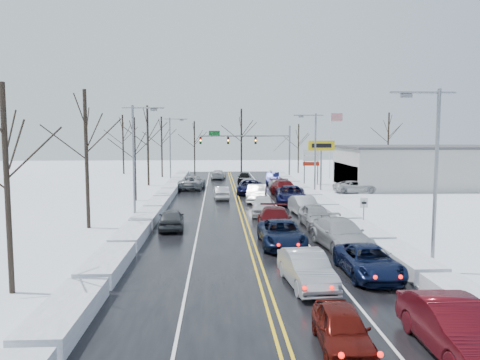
{
  "coord_description": "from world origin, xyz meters",
  "views": [
    {
      "loc": [
        -2.11,
        -40.09,
        6.87
      ],
      "look_at": [
        0.03,
        3.6,
        2.5
      ],
      "focal_mm": 35.0,
      "sensor_mm": 36.0,
      "label": 1
    }
  ],
  "objects": [
    {
      "name": "parked_car_1",
      "position": [
        17.06,
        15.37,
        0.0
      ],
      "size": [
        2.28,
        5.45,
        1.57
      ],
      "primitive_type": "imported",
      "rotation": [
        0.0,
        0.0,
        -0.01
      ],
      "color": "black",
      "rests_on": "ground"
    },
    {
      "name": "tree_left_d",
      "position": [
        -11.2,
        22.0,
        7.33
      ],
      "size": [
        4.2,
        4.2,
        10.5
      ],
      "color": "#2D231C",
      "rests_on": "ground"
    },
    {
      "name": "queued_car_7",
      "position": [
        1.63,
        15.92,
        0.0
      ],
      "size": [
        2.1,
        4.71,
        1.34
      ],
      "primitive_type": "imported",
      "rotation": [
        0.0,
        0.0,
        0.05
      ],
      "color": "#A4A7AC",
      "rests_on": "ground"
    },
    {
      "name": "queued_car_17",
      "position": [
        5.38,
        22.37,
        0.0
      ],
      "size": [
        2.38,
        5.12,
        1.62
      ],
      "primitive_type": "imported",
      "rotation": [
        0.0,
        0.0,
        -0.14
      ],
      "color": "black",
      "rests_on": "ground"
    },
    {
      "name": "parked_car_2",
      "position": [
        15.07,
        20.63,
        0.0
      ],
      "size": [
        2.23,
        5.08,
        1.7
      ],
      "primitive_type": "imported",
      "rotation": [
        0.0,
        0.0,
        3.1
      ],
      "color": "silver",
      "rests_on": "ground"
    },
    {
      "name": "queued_car_6",
      "position": [
        1.58,
        12.58,
        0.0
      ],
      "size": [
        3.33,
        5.97,
        1.58
      ],
      "primitive_type": "imported",
      "rotation": [
        0.0,
        0.0,
        -0.13
      ],
      "color": "black",
      "rests_on": "ground"
    },
    {
      "name": "tree_left_b",
      "position": [
        -11.5,
        -6.0,
        6.99
      ],
      "size": [
        4.0,
        4.0,
        10.0
      ],
      "color": "#2D231C",
      "rests_on": "ground"
    },
    {
      "name": "queued_car_5",
      "position": [
        1.86,
        6.48,
        0.0
      ],
      "size": [
        2.5,
        5.39,
        1.71
      ],
      "primitive_type": "imported",
      "rotation": [
        0.0,
        0.0,
        -0.14
      ],
      "color": "silver",
      "rests_on": "ground"
    },
    {
      "name": "queued_car_1",
      "position": [
        1.88,
        -19.74,
        0.0
      ],
      "size": [
        2.11,
        4.95,
        1.59
      ],
      "primitive_type": "imported",
      "rotation": [
        0.0,
        0.0,
        0.09
      ],
      "color": "#9EA0A5",
      "rests_on": "ground"
    },
    {
      "name": "queued_car_16",
      "position": [
        5.14,
        16.5,
        0.0
      ],
      "size": [
        1.72,
        4.1,
        1.39
      ],
      "primitive_type": "imported",
      "rotation": [
        0.0,
        0.0,
        0.02
      ],
      "color": "silver",
      "rests_on": "ground"
    },
    {
      "name": "queued_car_15",
      "position": [
        5.24,
        10.48,
        0.0
      ],
      "size": [
        2.85,
        6.08,
        1.72
      ],
      "primitive_type": "imported",
      "rotation": [
        0.0,
        0.0,
        0.08
      ],
      "color": "#4F0A0D",
      "rests_on": "ground"
    },
    {
      "name": "streetlight_nw",
      "position": [
        -8.3,
        24.0,
        5.31
      ],
      "size": [
        3.2,
        0.25,
        9.0
      ],
      "color": "slate",
      "rests_on": "ground"
    },
    {
      "name": "parked_car_0",
      "position": [
        13.9,
        12.99,
        0.0
      ],
      "size": [
        5.18,
        2.55,
        1.41
      ],
      "primitive_type": "imported",
      "rotation": [
        0.0,
        0.0,
        1.61
      ],
      "color": "#B8B8BA",
      "rests_on": "ground"
    },
    {
      "name": "traffic_signal_mast",
      "position": [
        3.45,
        27.99,
        5.48
      ],
      "size": [
        13.28,
        0.39,
        8.0
      ],
      "color": "slate",
      "rests_on": "ground"
    },
    {
      "name": "queued_car_14",
      "position": [
        5.12,
        5.05,
        0.0
      ],
      "size": [
        3.52,
        6.48,
        1.72
      ],
      "primitive_type": "imported",
      "rotation": [
        0.0,
        0.0,
        -0.11
      ],
      "color": "black",
      "rests_on": "ground"
    },
    {
      "name": "oncoming_car_2",
      "position": [
        -1.94,
        30.36,
        0.0
      ],
      "size": [
        2.52,
        5.0,
        1.39
      ],
      "primitive_type": "imported",
      "rotation": [
        0.0,
        0.0,
        3.02
      ],
      "color": "silver",
      "rests_on": "ground"
    },
    {
      "name": "flagpole",
      "position": [
        15.17,
        30.0,
        5.93
      ],
      "size": [
        1.87,
        1.2,
        10.0
      ],
      "color": "silver",
      "rests_on": "ground"
    },
    {
      "name": "speed_limit_sign",
      "position": [
        8.2,
        -8.0,
        1.63
      ],
      "size": [
        0.55,
        0.09,
        2.35
      ],
      "color": "slate",
      "rests_on": "ground"
    },
    {
      "name": "tree_far_b",
      "position": [
        -6.0,
        41.0,
        6.29
      ],
      "size": [
        3.6,
        3.6,
        9.0
      ],
      "color": "#2D231C",
      "rests_on": "ground"
    },
    {
      "name": "snow_bank_right",
      "position": [
        7.6,
        2.0,
        0.0
      ],
      "size": [
        1.73,
        72.0,
        0.78
      ],
      "primitive_type": "cube",
      "color": "silver",
      "rests_on": "ground"
    },
    {
      "name": "road_surface",
      "position": [
        0.0,
        2.0,
        0.01
      ],
      "size": [
        14.0,
        84.0,
        0.01
      ],
      "primitive_type": "cube",
      "color": "black",
      "rests_on": "ground"
    },
    {
      "name": "queued_car_4",
      "position": [
        1.75,
        -1.33,
        0.0
      ],
      "size": [
        2.4,
        4.97,
        1.64
      ],
      "primitive_type": "imported",
      "rotation": [
        0.0,
        0.0,
        -0.1
      ],
      "color": "silver",
      "rests_on": "ground"
    },
    {
      "name": "queued_car_13",
      "position": [
        5.19,
        -1.57,
        0.0
      ],
      "size": [
        2.14,
        4.97,
        1.59
      ],
      "primitive_type": "imported",
      "rotation": [
        0.0,
        0.0,
        0.1
      ],
      "color": "#93959A",
      "rests_on": "ground"
    },
    {
      "name": "used_vehicles_sign",
      "position": [
        10.5,
        22.0,
        3.32
      ],
      "size": [
        2.2,
        0.22,
        4.65
      ],
      "color": "slate",
      "rests_on": "ground"
    },
    {
      "name": "tree_far_a",
      "position": [
        -18.0,
        40.0,
        6.99
      ],
      "size": [
        4.0,
        4.0,
        10.0
      ],
      "color": "#2D231C",
      "rests_on": "ground"
    },
    {
      "name": "streetlight_ne",
      "position": [
        8.3,
        10.0,
        5.31
      ],
      "size": [
        3.2,
        0.25,
        9.0
      ],
      "color": "slate",
      "rests_on": "ground"
    },
    {
      "name": "queued_car_12",
      "position": [
        5.12,
        -6.43,
        0.0
      ],
      "size": [
        2.04,
        4.89,
        1.66
      ],
      "primitive_type": "imported",
      "rotation": [
        0.0,
        0.0,
        0.02
      ],
      "color": "#919398",
      "rests_on": "ground"
    },
    {
      "name": "queued_car_0",
      "position": [
        1.85,
        -25.9,
        0.0
      ],
      "size": [
        1.78,
        4.0,
        1.34
      ],
      "primitive_type": "imported",
      "rotation": [
        0.0,
        0.0,
        -0.05
      ],
      "color": "#500F0A",
      "rests_on": "ground"
    },
    {
      "name": "tree_far_e",
      "position": [
        28.0,
        41.0,
        7.33
      ],
      "size": [
        4.2,
        4.2,
        10.5
      ],
      "color": "#2D231C",
      "rests_on": "ground"
    },
    {
      "name": "tree_far_d",
      "position": [
        12.0,
        40.5,
        5.94
      ],
      "size": [
        3.4,
        3.4,
        8.5
      ],
      "color": "#2D231C",
      "rests_on": "ground"
    },
    {
      "name": "tires_plus_sign",
      "position": [
        10.5,
        15.99,
        4.99
      ],
      "size": [
        3.2,
        0.34,
        6.0
      ],
      "color": "slate",
      "rests_on": "ground"
    },
    {
      "name": "oncoming_car_3",
      "position": [
        -5.43,
        -6.74,
        0.0
      ],
      "size": [
        2.03,
        4.49,
        1.5
      ],
      "primitive_type": "imported",
      "rotation": [
        0.0,
        0.0,
        3.2
      ],
      "color": "#3D4042",
      "rests_on": "ground"
    },
    {
      "name": "queued_car_3",
      "position": [
        1.87,
        -8.14,
        0.0
      ],
      "size": [
        2.89,
        6.01,
        1.69
      ],
      "primitive_type": "imported",
      "rotation": [
        0.0,
        0.0,
        -0.09
      ],
      "color": "#44090B",
      "rests_on": "ground"
    },
    {
      "name": "queued_car_2",
      "position": [
        1.8,
        -12.18,
        0.0
      ],
      "size": [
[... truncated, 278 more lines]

